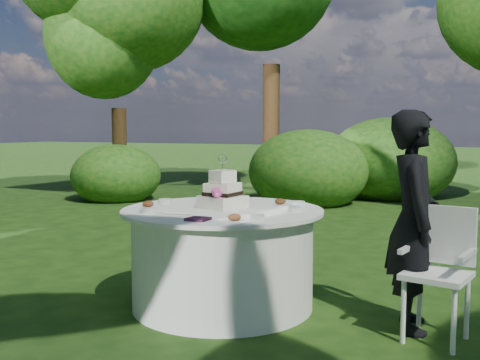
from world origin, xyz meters
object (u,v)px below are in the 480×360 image
napkins (198,219)px  table (223,257)px  guest (414,221)px  cake (223,194)px  chair (440,262)px

napkins → table: bearing=99.6°
napkins → guest: (1.32, 0.67, -0.02)m
table → cake: cake is taller
chair → cake: bearing=178.9°
cake → chair: 1.66m
guest → table: 1.47m
napkins → cake: bearing=100.4°
guest → cake: size_ratio=3.62×
napkins → cake: (-0.11, 0.58, 0.10)m
table → cake: 0.50m
napkins → guest: 1.48m
cake → chair: (1.62, -0.03, -0.37)m
cake → table: bearing=-64.7°
chair → table: bearing=180.0°
chair → napkins: bearing=-159.9°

